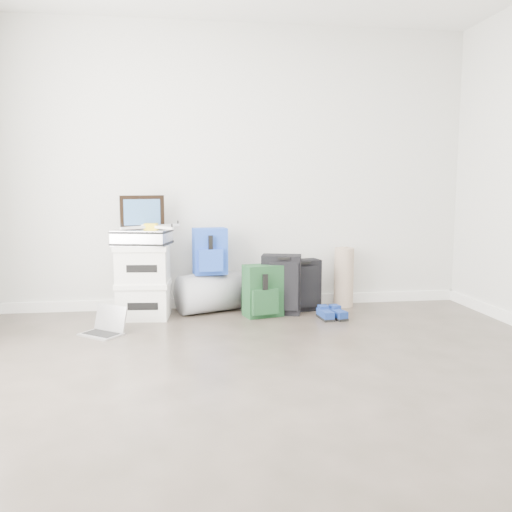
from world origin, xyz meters
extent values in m
plane|color=#322D24|center=(0.00, 0.00, 0.00)|extent=(5.00, 5.00, 0.00)
cube|color=silver|center=(0.00, 2.50, 1.35)|extent=(4.50, 0.02, 2.70)
cube|color=white|center=(0.00, 2.49, 0.05)|extent=(4.50, 0.02, 0.10)
cube|color=white|center=(-0.90, 2.14, 0.14)|extent=(0.48, 0.40, 0.29)
cube|color=white|center=(-0.90, 2.14, 0.31)|extent=(0.50, 0.42, 0.04)
cube|color=white|center=(-0.90, 2.14, 0.48)|extent=(0.48, 0.40, 0.29)
cube|color=white|center=(-0.90, 2.14, 0.64)|extent=(0.50, 0.42, 0.04)
cube|color=#B2B2B7|center=(-0.90, 2.14, 0.73)|extent=(0.54, 0.45, 0.14)
cube|color=black|center=(-0.90, 2.24, 0.95)|extent=(0.39, 0.15, 0.30)
cube|color=#255E95|center=(-0.90, 2.23, 0.95)|extent=(0.32, 0.11, 0.23)
cube|color=yellow|center=(-0.82, 2.12, 0.83)|extent=(0.12, 0.12, 0.06)
cube|color=white|center=(-0.69, 2.22, 0.83)|extent=(0.26, 0.21, 0.02)
cube|color=white|center=(-0.91, 2.24, 0.83)|extent=(0.21, 0.26, 0.02)
cube|color=white|center=(-0.94, 2.03, 0.83)|extent=(0.26, 0.21, 0.02)
cube|color=white|center=(-0.72, 2.00, 0.83)|extent=(0.21, 0.26, 0.02)
cylinder|color=gray|center=(-0.29, 2.29, 0.18)|extent=(0.69, 0.56, 0.37)
cube|color=#1A33AF|center=(-0.29, 2.27, 0.58)|extent=(0.33, 0.22, 0.43)
cube|color=#1A33AF|center=(-0.29, 2.17, 0.51)|extent=(0.23, 0.09, 0.20)
cube|color=black|center=(0.36, 2.13, 0.28)|extent=(0.40, 0.29, 0.55)
cube|color=black|center=(0.36, 2.02, 0.28)|extent=(0.26, 0.10, 0.44)
cube|color=black|center=(0.36, 2.02, 0.53)|extent=(0.11, 0.05, 0.02)
cube|color=#163D1F|center=(0.18, 2.06, 0.24)|extent=(0.38, 0.28, 0.47)
cube|color=#163D1F|center=(0.18, 1.95, 0.16)|extent=(0.26, 0.13, 0.22)
cube|color=black|center=(0.59, 2.24, 0.24)|extent=(0.34, 0.24, 0.49)
cube|color=black|center=(0.59, 2.13, 0.24)|extent=(0.23, 0.07, 0.39)
cube|color=black|center=(0.59, 2.14, 0.47)|extent=(0.11, 0.04, 0.02)
cube|color=black|center=(0.71, 1.86, 0.01)|extent=(0.12, 0.25, 0.02)
cube|color=#1A3F9E|center=(0.71, 1.86, 0.05)|extent=(0.11, 0.24, 0.06)
cube|color=black|center=(0.82, 1.86, 0.01)|extent=(0.15, 0.26, 0.02)
cube|color=#1A3F9E|center=(0.82, 1.86, 0.05)|extent=(0.15, 0.25, 0.06)
cylinder|color=gray|center=(1.03, 2.35, 0.29)|extent=(0.19, 0.19, 0.58)
cube|color=silver|center=(-1.20, 1.60, 0.01)|extent=(0.39, 0.37, 0.01)
cube|color=black|center=(-1.20, 1.60, 0.02)|extent=(0.31, 0.29, 0.00)
cube|color=black|center=(-1.13, 1.68, 0.12)|extent=(0.26, 0.21, 0.21)
camera|label=1|loc=(-0.57, -2.74, 1.19)|focal=38.00mm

